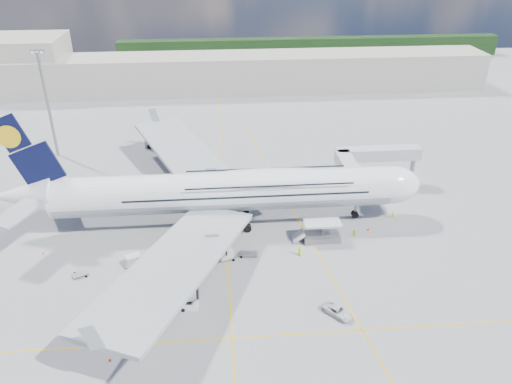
{
  "coord_description": "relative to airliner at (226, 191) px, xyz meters",
  "views": [
    {
      "loc": [
        -1.07,
        -70.74,
        50.23
      ],
      "look_at": [
        5.63,
        8.0,
        7.5
      ],
      "focal_mm": 35.0,
      "sensor_mm": 36.0,
      "label": 1
    }
  ],
  "objects": [
    {
      "name": "crew_loader",
      "position": [
        22.77,
        -6.85,
        -6.08
      ],
      "size": [
        0.96,
        0.97,
        1.58
      ],
      "primitive_type": "imported",
      "rotation": [
        0.0,
        0.0,
        -0.81
      ],
      "color": "#CAE418",
      "rests_on": "ground"
    },
    {
      "name": "dolly_nose_far",
      "position": [
        3.26,
        -10.88,
        -6.52
      ],
      "size": [
        3.34,
        2.16,
        0.45
      ],
      "rotation": [
        0.0,
        0.0,
        -0.17
      ],
      "color": "gray",
      "rests_on": "ground"
    },
    {
      "name": "cone_wing_left_outer",
      "position": [
        -12.81,
        31.24,
        -6.56
      ],
      "size": [
        0.5,
        0.5,
        0.64
      ],
      "color": "#FF4D0D",
      "rests_on": "ground"
    },
    {
      "name": "cone_wing_right_inner",
      "position": [
        -5.63,
        -10.84,
        -6.59
      ],
      "size": [
        0.45,
        0.45,
        0.58
      ],
      "color": "#FF4D0D",
      "rests_on": "ground"
    },
    {
      "name": "crew_van",
      "position": [
        12.02,
        -11.55,
        -5.88
      ],
      "size": [
        1.06,
        1.15,
        1.97
      ],
      "primitive_type": "imported",
      "rotation": [
        0.0,
        0.0,
        2.17
      ],
      "color": "#ABED19",
      "rests_on": "ground"
    },
    {
      "name": "cone_nose",
      "position": [
        26.02,
        -4.87,
        -6.58
      ],
      "size": [
        0.47,
        0.47,
        0.6
      ],
      "color": "#FF4D0D",
      "rests_on": "ground"
    },
    {
      "name": "hangar",
      "position": [
        -70.26,
        90.0,
        2.13
      ],
      "size": [
        40.0,
        22.0,
        18.0
      ],
      "primitive_type": "cube",
      "color": "#B2AD9E",
      "rests_on": "ground"
    },
    {
      "name": "dolly_row_b",
      "position": [
        -6.95,
        -16.5,
        -5.94
      ],
      "size": [
        3.08,
        2.41,
        1.73
      ],
      "rotation": [
        0.0,
        0.0,
        -0.4
      ],
      "color": "gray",
      "rests_on": "ground"
    },
    {
      "name": "taxi_line_main",
      "position": [
        -0.26,
        -10.0,
        -6.86
      ],
      "size": [
        0.25,
        220.0,
        0.01
      ],
      "primitive_type": "cube",
      "color": "#DCA30B",
      "rests_on": "ground"
    },
    {
      "name": "crew_tug",
      "position": [
        -4.38,
        -12.34,
        -5.91
      ],
      "size": [
        1.37,
        1.0,
        1.91
      ],
      "primitive_type": "imported",
      "rotation": [
        0.0,
        0.0,
        -0.26
      ],
      "color": "#97DE17",
      "rests_on": "ground"
    },
    {
      "name": "taxi_line_diag",
      "position": [
        13.74,
        -0.0,
        -6.86
      ],
      "size": [
        14.16,
        99.06,
        0.01
      ],
      "primitive_type": "cube",
      "rotation": [
        0.0,
        0.0,
        0.14
      ],
      "color": "#DCA30B",
      "rests_on": "ground"
    },
    {
      "name": "dolly_back",
      "position": [
        -24.14,
        -14.15,
        -6.58
      ],
      "size": [
        2.92,
        2.4,
        0.38
      ],
      "rotation": [
        0.0,
        0.0,
        0.48
      ],
      "color": "gray",
      "rests_on": "ground"
    },
    {
      "name": "dolly_row_a",
      "position": [
        -15.9,
        -12.04,
        -5.82
      ],
      "size": [
        3.48,
        2.69,
        1.96
      ],
      "rotation": [
        0.0,
        0.0,
        0.39
      ],
      "color": "gray",
      "rests_on": "ground"
    },
    {
      "name": "cone_wing_right_outer",
      "position": [
        -16.37,
        -32.68,
        -6.62
      ],
      "size": [
        0.4,
        0.4,
        0.51
      ],
      "color": "#FF4D0D",
      "rests_on": "ground"
    },
    {
      "name": "tree_line",
      "position": [
        39.74,
        130.0,
        -2.87
      ],
      "size": [
        160.0,
        6.0,
        8.0
      ],
      "primitive_type": "cube",
      "color": "#193814",
      "rests_on": "ground"
    },
    {
      "name": "cone_wing_left_inner",
      "position": [
        -9.24,
        15.09,
        -6.57
      ],
      "size": [
        0.49,
        0.49,
        0.63
      ],
      "color": "#FF4D0D",
      "rests_on": "ground"
    },
    {
      "name": "light_mast",
      "position": [
        -40.26,
        35.0,
        6.34
      ],
      "size": [
        3.0,
        0.7,
        25.5
      ],
      "color": "gray",
      "rests_on": "ground"
    },
    {
      "name": "ground",
      "position": [
        -0.26,
        -10.0,
        -6.87
      ],
      "size": [
        300.0,
        300.0,
        0.0
      ],
      "primitive_type": "plane",
      "color": "gray",
      "rests_on": "ground"
    },
    {
      "name": "dolly_row_c",
      "position": [
        -8.57,
        -12.29,
        -6.57
      ],
      "size": [
        2.92,
        2.07,
        0.39
      ],
      "rotation": [
        0.0,
        0.0,
        -0.28
      ],
      "color": "gray",
      "rests_on": "ground"
    },
    {
      "name": "taxi_line_cross",
      "position": [
        -0.26,
        -30.0,
        -6.86
      ],
      "size": [
        120.0,
        0.25,
        0.01
      ],
      "primitive_type": "cube",
      "color": "#DCA30B",
      "rests_on": "ground"
    },
    {
      "name": "cone_tail",
      "position": [
        -31.86,
        -7.53,
        -6.62
      ],
      "size": [
        0.4,
        0.4,
        0.51
      ],
      "color": "#FF4D0D",
      "rests_on": "ground"
    },
    {
      "name": "service_van",
      "position": [
        15.19,
        -26.65,
        -6.21
      ],
      "size": [
        4.69,
        4.99,
        1.31
      ],
      "primitive_type": "imported",
      "rotation": [
        0.0,
        0.0,
        0.7
      ],
      "color": "silver",
      "rests_on": "ground"
    },
    {
      "name": "cargo_loader",
      "position": [
        16.56,
        -7.11,
        -5.62
      ],
      "size": [
        8.53,
        3.2,
        3.67
      ],
      "color": "silver",
      "rests_on": "ground"
    },
    {
      "name": "crew_nose",
      "position": [
        31.94,
        -0.94,
        -6.07
      ],
      "size": [
        0.68,
        0.57,
        1.6
      ],
      "primitive_type": "imported",
      "rotation": [
        0.0,
        0.0,
        0.37
      ],
      "color": "#EBF91A",
      "rests_on": "ground"
    },
    {
      "name": "catering_truck_outer",
      "position": [
        -15.63,
        37.87,
        -4.78
      ],
      "size": [
        7.76,
        3.61,
        4.49
      ],
      "rotation": [
        0.0,
        0.0,
        -0.13
      ],
      "color": "gray",
      "rests_on": "ground"
    },
    {
      "name": "catering_truck_inner",
      "position": [
        -8.69,
        24.4,
        -5.18
      ],
      "size": [
        6.48,
        4.15,
        3.59
      ],
      "rotation": [
        0.0,
        0.0,
        0.38
      ],
      "color": "gray",
      "rests_on": "ground"
    },
    {
      "name": "jet_bridge",
      "position": [
        29.55,
        10.94,
        -0.02
      ],
      "size": [
        18.8,
        12.1,
        8.5
      ],
      "color": "#B7B7BC",
      "rests_on": "ground"
    },
    {
      "name": "terminal",
      "position": [
        -0.26,
        85.0,
        -0.87
      ],
      "size": [
        180.0,
        16.0,
        12.0
      ],
      "primitive_type": "cube",
      "color": "#B2AD9E",
      "rests_on": "ground"
    },
    {
      "name": "dolly_nose_near",
      "position": [
        -0.55,
        -11.69,
        -5.83
      ],
      "size": [
        3.44,
        2.62,
        1.94
      ],
      "rotation": [
        0.0,
        0.0,
        0.37
      ],
      "color": "gray",
      "rests_on": "ground"
    },
    {
      "name": "baggage_tug",
      "position": [
        -6.32,
        -23.57,
        -6.16
      ],
      "size": [
        2.71,
        1.52,
        1.61
      ],
      "rotation": [
        0.0,
        0.0,
        -0.13
      ],
      "color": "white",
      "rests_on": "ground"
    },
    {
      "name": "airliner",
      "position": [
        0.0,
        0.0,
        0.0
      ],
      "size": [
        77.26,
        79.15,
        23.71
      ],
      "color": "white",
      "rests_on": "ground"
    },
    {
      "name": "crew_wing",
      "position": [
        -10.22,
        -16.34,
        -5.89
      ],
      "size": [
        1.03,
        1.22,
        1.95
      ],
      "primitive_type": "imported",
      "rotation": [
        0.0,
        0.0,
        0.98
      ],
      "color": "#D7EB18",
      "rests_on": "ground"
    }
  ]
}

